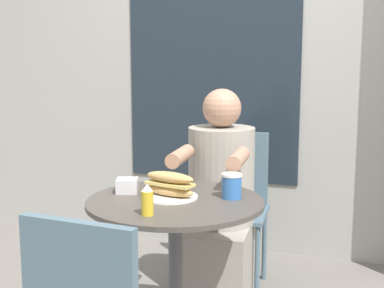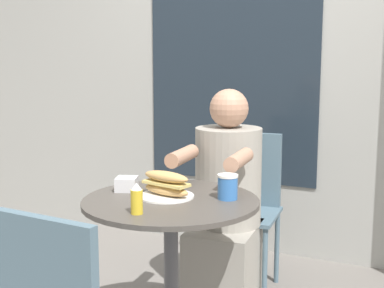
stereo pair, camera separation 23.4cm
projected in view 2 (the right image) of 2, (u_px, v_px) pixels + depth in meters
storefront_wall at (278, 41)px, 3.41m from camera, size 8.00×0.09×2.80m
cafe_table at (171, 243)px, 2.22m from camera, size 0.73×0.73×0.72m
diner_chair at (247, 196)px, 3.01m from camera, size 0.42×0.42×0.87m
seated_diner at (226, 217)px, 2.70m from camera, size 0.38×0.62×1.14m
sandwich_on_plate at (166, 186)px, 2.22m from camera, size 0.23×0.23×0.11m
drink_cup at (228, 187)px, 2.19m from camera, size 0.09×0.09×0.10m
napkin_box at (127, 184)px, 2.33m from camera, size 0.12×0.12×0.06m
condiment_bottle at (137, 199)px, 1.98m from camera, size 0.05×0.05×0.12m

